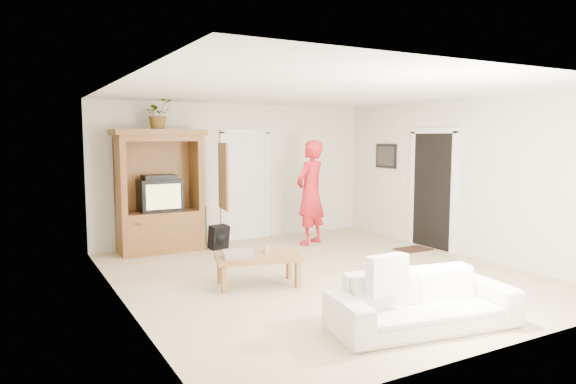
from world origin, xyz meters
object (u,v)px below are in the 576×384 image
armoire (161,199)px  coffee_table (258,259)px  sofa (423,301)px  man (311,192)px

armoire → coffee_table: (0.54, -2.71, -0.55)m
coffee_table → sofa: bearing=-54.6°
armoire → man: 2.67m
man → coffee_table: bearing=19.5°
armoire → coffee_table: bearing=-78.8°
armoire → man: size_ratio=1.10×
man → sofa: (-1.21, -4.19, -0.67)m
armoire → coffee_table: 2.82m
armoire → sofa: (1.36, -4.92, -0.62)m
coffee_table → armoire: bearing=116.3°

